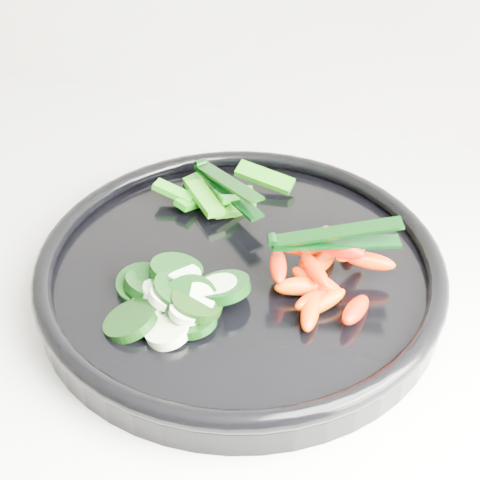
% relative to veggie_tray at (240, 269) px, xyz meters
% --- Properties ---
extents(veggie_tray, '(0.38, 0.38, 0.04)m').
position_rel_veggie_tray_xyz_m(veggie_tray, '(0.00, 0.00, 0.00)').
color(veggie_tray, black).
rests_on(veggie_tray, counter).
extents(cucumber_pile, '(0.14, 0.13, 0.04)m').
position_rel_veggie_tray_xyz_m(cucumber_pile, '(-0.04, -0.06, 0.01)').
color(cucumber_pile, black).
rests_on(cucumber_pile, veggie_tray).
extents(carrot_pile, '(0.12, 0.16, 0.05)m').
position_rel_veggie_tray_xyz_m(carrot_pile, '(0.08, 0.00, 0.02)').
color(carrot_pile, '#DC5500').
rests_on(carrot_pile, veggie_tray).
extents(pepper_pile, '(0.13, 0.10, 0.03)m').
position_rel_veggie_tray_xyz_m(pepper_pile, '(-0.05, 0.09, 0.01)').
color(pepper_pile, '#096209').
rests_on(pepper_pile, veggie_tray).
extents(tong_carrot, '(0.11, 0.06, 0.02)m').
position_rel_veggie_tray_xyz_m(tong_carrot, '(0.08, 0.01, 0.05)').
color(tong_carrot, black).
rests_on(tong_carrot, carrot_pile).
extents(tong_pepper, '(0.10, 0.08, 0.02)m').
position_rel_veggie_tray_xyz_m(tong_pepper, '(-0.04, 0.09, 0.03)').
color(tong_pepper, black).
rests_on(tong_pepper, pepper_pile).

